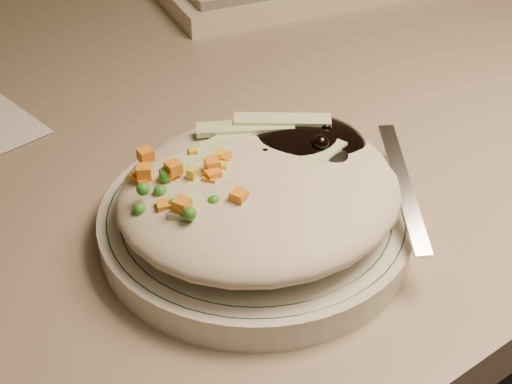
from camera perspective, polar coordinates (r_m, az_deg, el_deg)
desk at (r=0.78m, az=-2.33°, el=-5.01°), size 1.40×0.70×0.74m
plate at (r=0.49m, az=0.00°, el=-2.45°), size 0.21×0.21×0.02m
plate_rim at (r=0.48m, az=0.00°, el=-1.53°), size 0.20×0.20×0.00m
meal at (r=0.47m, az=0.49°, el=0.69°), size 0.21×0.19×0.05m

